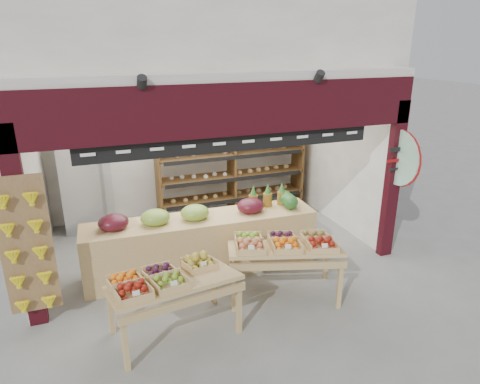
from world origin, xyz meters
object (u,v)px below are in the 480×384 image
watermelon_pile (305,237)px  display_table_left (164,281)px  display_table_right (284,245)px  refrigerator (87,183)px  cardboard_stack (136,247)px  mid_counter (201,242)px  back_shelving (232,160)px

watermelon_pile → display_table_left: bearing=-151.4°
display_table_right → refrigerator: bearing=126.6°
cardboard_stack → mid_counter: bearing=-37.5°
refrigerator → display_table_left: refrigerator is taller
back_shelving → cardboard_stack: 2.84m
display_table_left → refrigerator: bearing=101.5°
back_shelving → cardboard_stack: size_ratio=3.08×
display_table_left → watermelon_pile: bearing=28.6°
refrigerator → cardboard_stack: bearing=-48.8°
display_table_right → cardboard_stack: bearing=135.8°
mid_counter → watermelon_pile: 1.97m
display_table_right → watermelon_pile: (1.03, 1.21, -0.59)m
refrigerator → cardboard_stack: size_ratio=1.87×
refrigerator → watermelon_pile: 4.23m
refrigerator → display_table_right: (2.52, -3.39, -0.17)m
display_table_left → display_table_right: (1.76, 0.31, 0.03)m
mid_counter → watermelon_pile: size_ratio=5.01×
back_shelving → display_table_right: 3.34m
watermelon_pile → refrigerator: bearing=148.4°
cardboard_stack → display_table_right: (1.86, -1.81, 0.57)m
back_shelving → refrigerator: back_shelving is taller
mid_counter → back_shelving: bearing=59.7°
back_shelving → mid_counter: size_ratio=0.86×
mid_counter → watermelon_pile: mid_counter is taller
refrigerator → mid_counter: 2.85m
display_table_left → display_table_right: 1.79m
cardboard_stack → watermelon_pile: cardboard_stack is taller
refrigerator → watermelon_pile: bearing=-12.9°
cardboard_stack → mid_counter: (0.95, -0.73, 0.27)m
refrigerator → watermelon_pile: refrigerator is taller
watermelon_pile → mid_counter: bearing=-176.3°
mid_counter → display_table_left: mid_counter is taller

